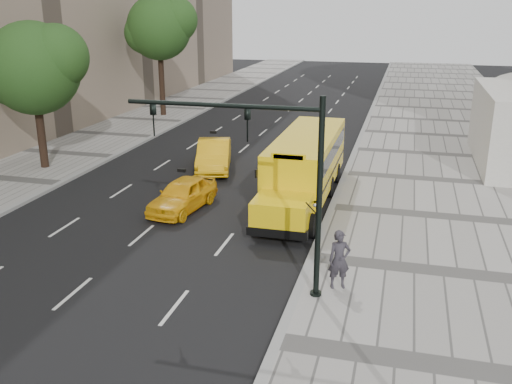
% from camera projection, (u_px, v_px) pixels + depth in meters
% --- Properties ---
extents(ground, '(140.00, 140.00, 0.00)m').
position_uv_depth(ground, '(207.00, 199.00, 27.25)').
color(ground, black).
rests_on(ground, ground).
extents(sidewalk_museum, '(12.00, 140.00, 0.15)m').
position_uv_depth(sidewalk_museum, '(472.00, 220.00, 24.31)').
color(sidewalk_museum, '#9A9792').
rests_on(sidewalk_museum, ground).
extents(sidewalk_far, '(6.00, 140.00, 0.15)m').
position_uv_depth(sidewalk_far, '(9.00, 180.00, 29.90)').
color(sidewalk_far, '#9A9792').
rests_on(sidewalk_far, ground).
extents(curb_museum, '(0.30, 140.00, 0.15)m').
position_uv_depth(curb_museum, '(332.00, 208.00, 25.77)').
color(curb_museum, gray).
rests_on(curb_museum, ground).
extents(curb_far, '(0.30, 140.00, 0.15)m').
position_uv_depth(curb_far, '(59.00, 184.00, 29.17)').
color(curb_far, gray).
rests_on(curb_far, ground).
extents(tree_b, '(5.57, 4.95, 8.07)m').
position_uv_depth(tree_b, '(35.00, 67.00, 30.30)').
color(tree_b, black).
rests_on(tree_b, ground).
extents(tree_c, '(5.71, 5.07, 9.62)m').
position_uv_depth(tree_c, '(160.00, 27.00, 44.92)').
color(tree_c, black).
rests_on(tree_c, ground).
extents(school_bus, '(2.96, 11.56, 3.19)m').
position_uv_depth(school_bus, '(306.00, 162.00, 26.91)').
color(school_bus, yellow).
rests_on(school_bus, ground).
extents(taxi_near, '(2.29, 4.45, 1.45)m').
position_uv_depth(taxi_near, '(183.00, 195.00, 25.50)').
color(taxi_near, yellow).
rests_on(taxi_near, ground).
extents(taxi_far, '(3.04, 5.30, 1.65)m').
position_uv_depth(taxi_far, '(214.00, 155.00, 31.80)').
color(taxi_far, yellow).
rests_on(taxi_far, ground).
extents(pedestrian, '(0.83, 0.69, 1.94)m').
position_uv_depth(pedestrian, '(339.00, 260.00, 18.10)').
color(pedestrian, '#312E35').
rests_on(pedestrian, sidewalk_museum).
extents(traffic_signal, '(6.18, 0.36, 6.40)m').
position_uv_depth(traffic_signal, '(273.00, 171.00, 17.03)').
color(traffic_signal, black).
rests_on(traffic_signal, ground).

